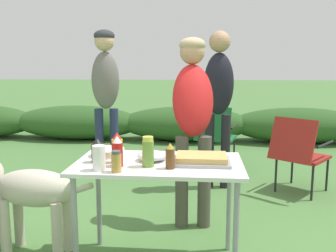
# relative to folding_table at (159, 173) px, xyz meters

# --- Properties ---
(shrub_hedge) EXTENTS (14.40, 0.90, 0.62)m
(shrub_hedge) POSITION_rel_folding_table_xyz_m (0.00, 4.29, -0.35)
(shrub_hedge) COLOR #2D5623
(shrub_hedge) RESTS_ON ground
(folding_table) EXTENTS (1.10, 0.64, 0.74)m
(folding_table) POSITION_rel_folding_table_xyz_m (0.00, 0.00, 0.00)
(folding_table) COLOR silver
(folding_table) RESTS_ON ground
(food_tray) EXTENTS (0.37, 0.28, 0.06)m
(food_tray) POSITION_rel_folding_table_xyz_m (0.28, -0.00, 0.10)
(food_tray) COLOR #9E9EA3
(food_tray) RESTS_ON folding_table
(plate_stack) EXTENTS (0.23, 0.23, 0.05)m
(plate_stack) POSITION_rel_folding_table_xyz_m (-0.38, 0.14, 0.10)
(plate_stack) COLOR white
(plate_stack) RESTS_ON folding_table
(mixing_bowl) EXTENTS (0.20, 0.20, 0.06)m
(mixing_bowl) POSITION_rel_folding_table_xyz_m (-0.05, 0.04, 0.11)
(mixing_bowl) COLOR silver
(mixing_bowl) RESTS_ON folding_table
(paper_cup_stack) EXTENTS (0.08, 0.08, 0.15)m
(paper_cup_stack) POSITION_rel_folding_table_xyz_m (-0.34, -0.22, 0.15)
(paper_cup_stack) COLOR white
(paper_cup_stack) RESTS_ON folding_table
(ketchup_bottle) EXTENTS (0.07, 0.07, 0.20)m
(ketchup_bottle) POSITION_rel_folding_table_xyz_m (-0.25, -0.13, 0.17)
(ketchup_bottle) COLOR red
(ketchup_bottle) RESTS_ON folding_table
(mustard_bottle) EXTENTS (0.07, 0.07, 0.20)m
(mustard_bottle) POSITION_rel_folding_table_xyz_m (-0.27, -0.03, 0.17)
(mustard_bottle) COLOR yellow
(mustard_bottle) RESTS_ON folding_table
(spice_jar) EXTENTS (0.06, 0.06, 0.13)m
(spice_jar) POSITION_rel_folding_table_xyz_m (-0.23, -0.25, 0.14)
(spice_jar) COLOR #B2893D
(spice_jar) RESTS_ON folding_table
(bbq_sauce_bottle) EXTENTS (0.08, 0.08, 0.16)m
(bbq_sauce_bottle) POSITION_rel_folding_table_xyz_m (-0.40, -0.03, 0.15)
(bbq_sauce_bottle) COLOR #562314
(bbq_sauce_bottle) RESTS_ON folding_table
(beer_bottle) EXTENTS (0.06, 0.06, 0.16)m
(beer_bottle) POSITION_rel_folding_table_xyz_m (0.09, -0.15, 0.15)
(beer_bottle) COLOR brown
(beer_bottle) RESTS_ON folding_table
(relish_jar) EXTENTS (0.07, 0.07, 0.19)m
(relish_jar) POSITION_rel_folding_table_xyz_m (-0.05, -0.11, 0.17)
(relish_jar) COLOR olive
(relish_jar) RESTS_ON folding_table
(standing_person_in_gray_fleece) EXTENTS (0.39, 0.50, 1.61)m
(standing_person_in_gray_fleece) POSITION_rel_folding_table_xyz_m (0.20, 0.78, 0.35)
(standing_person_in_gray_fleece) COLOR #4C473D
(standing_person_in_gray_fleece) RESTS_ON ground
(standing_person_in_dark_puffer) EXTENTS (0.33, 0.24, 1.73)m
(standing_person_in_dark_puffer) POSITION_rel_folding_table_xyz_m (0.46, 1.72, 0.40)
(standing_person_in_dark_puffer) COLOR black
(standing_person_in_dark_puffer) RESTS_ON ground
(standing_person_in_navy_coat) EXTENTS (0.37, 0.30, 1.78)m
(standing_person_in_navy_coat) POSITION_rel_folding_table_xyz_m (-0.87, 2.03, 0.48)
(standing_person_in_navy_coat) COLOR #232D4C
(standing_person_in_navy_coat) RESTS_ON ground
(dog) EXTENTS (0.97, 0.32, 0.70)m
(dog) POSITION_rel_folding_table_xyz_m (-0.97, 0.11, -0.19)
(dog) COLOR beige
(dog) RESTS_ON ground
(camp_chair_green_behind_table) EXTENTS (0.61, 0.69, 0.83)m
(camp_chair_green_behind_table) POSITION_rel_folding_table_xyz_m (0.47, 2.54, -0.20)
(camp_chair_green_behind_table) COLOR #19602D
(camp_chair_green_behind_table) RESTS_ON ground
(camp_chair_near_hedge) EXTENTS (0.73, 0.75, 0.83)m
(camp_chair_near_hedge) POSITION_rel_folding_table_xyz_m (1.31, 1.57, -0.20)
(camp_chair_near_hedge) COLOR maroon
(camp_chair_near_hedge) RESTS_ON ground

